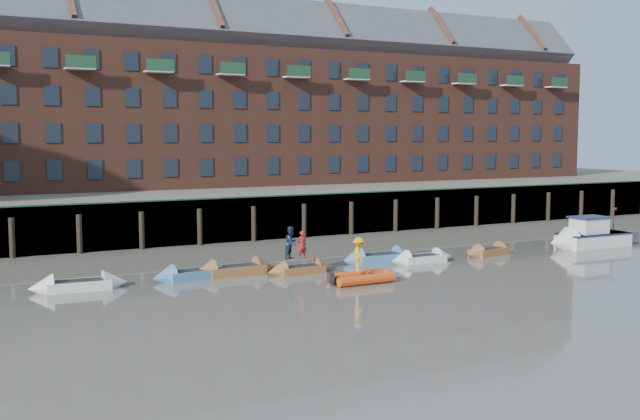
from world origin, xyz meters
TOP-DOWN VIEW (x-y plane):
  - ground at (0.00, 0.00)m, footprint 220.00×220.00m
  - foreshore at (0.00, 18.00)m, footprint 110.00×8.00m
  - mud_band at (0.00, 14.60)m, footprint 110.00×1.60m
  - river_wall at (-0.00, 22.38)m, footprint 110.00×1.23m
  - bank_terrace at (0.00, 36.00)m, footprint 110.00×28.00m
  - apartment_terrace at (-0.00, 36.99)m, footprint 80.60×15.56m
  - rowboat_0 at (-15.94, 10.52)m, footprint 4.81×1.62m
  - rowboat_1 at (-9.98, 10.80)m, footprint 4.78×2.05m
  - rowboat_2 at (-7.56, 10.81)m, footprint 4.97×1.51m
  - rowboat_3 at (-4.17, 9.57)m, footprint 4.09×1.31m
  - rowboat_4 at (1.61, 10.67)m, footprint 5.06×1.72m
  - rowboat_5 at (3.89, 9.40)m, footprint 4.35×1.30m
  - rowboat_6 at (9.29, 9.71)m, footprint 4.37×2.03m
  - rib_tender at (-2.42, 5.69)m, footprint 3.53×1.67m
  - motor_launch at (17.02, 9.34)m, footprint 6.52×2.21m
  - person_rower_a at (-4.12, 9.52)m, footprint 0.59×0.40m
  - person_rower_b at (-4.64, 9.80)m, footprint 1.13×1.09m
  - person_rib_crew at (-2.68, 5.71)m, footprint 0.97×1.31m

SIDE VIEW (x-z plane):
  - ground at x=0.00m, z-range 0.00..0.00m
  - foreshore at x=0.00m, z-range -0.25..0.25m
  - mud_band at x=0.00m, z-range -0.05..0.05m
  - rowboat_3 at x=-4.17m, z-range -0.38..0.80m
  - rowboat_6 at x=9.29m, z-range -0.39..0.83m
  - rowboat_5 at x=3.89m, z-range -0.41..0.85m
  - rowboat_1 at x=-9.98m, z-range -0.43..0.91m
  - rowboat_0 at x=-15.94m, z-range -0.45..0.93m
  - rowboat_2 at x=-7.56m, z-range -0.46..0.97m
  - rowboat_4 at x=1.61m, z-range -0.47..0.98m
  - rib_tender at x=-2.42m, z-range -0.04..0.57m
  - motor_launch at x=17.02m, z-range -0.66..2.02m
  - person_rib_crew at x=-2.68m, z-range 0.57..2.39m
  - person_rower_a at x=-4.12m, z-range 0.79..2.38m
  - river_wall at x=0.00m, z-range -0.06..3.24m
  - bank_terrace at x=0.00m, z-range 0.00..3.20m
  - person_rower_b at x=-4.64m, z-range 0.79..2.62m
  - apartment_terrace at x=0.00m, z-range 2.34..23.31m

